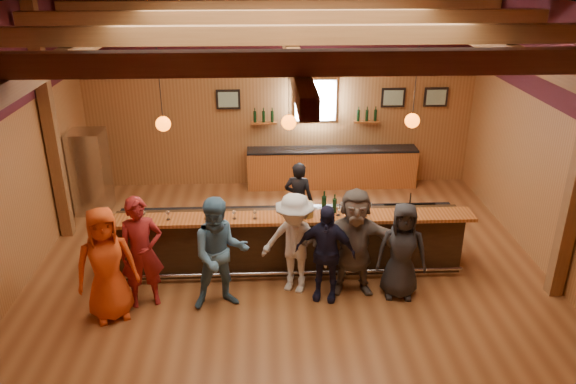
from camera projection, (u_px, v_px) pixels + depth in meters
name	position (u px, v px, depth m)	size (l,w,h in m)	color
room	(289.00, 90.00, 8.84)	(9.04, 9.00, 4.52)	brown
bar_counter	(289.00, 238.00, 9.99)	(6.30, 1.07, 1.11)	black
back_bar_cabinet	(332.00, 168.00, 13.33)	(4.00, 0.52, 0.95)	brown
window	(315.00, 100.00, 12.90)	(0.95, 0.09, 0.95)	silver
framed_pictures	(353.00, 98.00, 12.90)	(5.35, 0.05, 0.45)	black
wine_shelves	(315.00, 119.00, 13.01)	(3.00, 0.18, 0.30)	brown
pendant_lights	(289.00, 122.00, 8.98)	(4.24, 0.24, 1.37)	black
stainless_fridge	(91.00, 172.00, 11.91)	(0.70, 0.70, 1.80)	silver
customer_orange	(106.00, 264.00, 8.39)	(0.90, 0.58, 1.83)	#CC4213
customer_redvest	(142.00, 253.00, 8.70)	(0.67, 0.44, 1.85)	maroon
customer_denim	(220.00, 254.00, 8.65)	(0.91, 0.71, 1.86)	teal
customer_white	(295.00, 244.00, 9.08)	(1.12, 0.65, 1.74)	silver
customer_navy	(325.00, 253.00, 8.90)	(0.97, 0.40, 1.65)	black
customer_brown	(354.00, 242.00, 9.03)	(1.70, 0.54, 1.83)	#63584F
customer_dark	(402.00, 251.00, 8.96)	(0.80, 0.52, 1.64)	black
bartender	(299.00, 200.00, 10.88)	(0.57, 0.37, 1.55)	black
ice_bucket	(307.00, 210.00, 9.42)	(0.23, 0.23, 0.25)	brown
bottle_a	(335.00, 205.00, 9.55)	(0.07, 0.07, 0.33)	black
bottle_b	(324.00, 204.00, 9.57)	(0.08, 0.08, 0.38)	black
glass_a	(143.00, 214.00, 9.26)	(0.08, 0.08, 0.17)	silver
glass_b	(168.00, 213.00, 9.29)	(0.08, 0.08, 0.17)	silver
glass_c	(206.00, 212.00, 9.32)	(0.08, 0.08, 0.18)	silver
glass_d	(234.00, 213.00, 9.33)	(0.07, 0.07, 0.16)	silver
glass_e	(255.00, 212.00, 9.33)	(0.07, 0.07, 0.16)	silver
glass_f	(338.00, 209.00, 9.44)	(0.08, 0.08, 0.17)	silver
glass_g	(366.00, 209.00, 9.42)	(0.08, 0.08, 0.18)	silver
glass_h	(408.00, 207.00, 9.52)	(0.07, 0.07, 0.17)	silver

